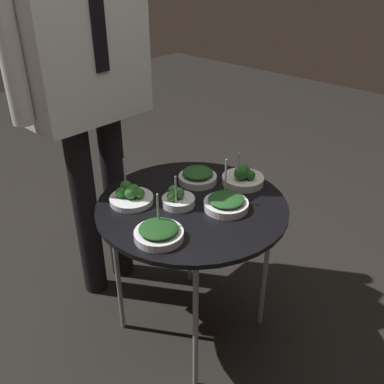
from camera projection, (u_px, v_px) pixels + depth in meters
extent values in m
plane|color=black|center=(192.00, 324.00, 1.91)|extent=(8.00, 8.00, 0.00)
cylinder|color=black|center=(192.00, 206.00, 1.60)|extent=(0.72, 0.72, 0.02)
cylinder|color=gray|center=(265.00, 269.00, 1.77)|extent=(0.02, 0.02, 0.61)
cylinder|color=gray|center=(196.00, 328.00, 1.49)|extent=(0.02, 0.02, 0.61)
cylinder|color=gray|center=(189.00, 229.00, 2.02)|extent=(0.02, 0.02, 0.61)
cylinder|color=gray|center=(118.00, 273.00, 1.74)|extent=(0.02, 0.02, 0.61)
cylinder|color=silver|center=(198.00, 179.00, 1.73)|extent=(0.16, 0.16, 0.03)
ellipsoid|color=#1E4C1E|center=(198.00, 172.00, 1.72)|extent=(0.12, 0.12, 0.03)
cylinder|color=silver|center=(226.00, 205.00, 1.56)|extent=(0.16, 0.16, 0.03)
ellipsoid|color=#1E4C1E|center=(226.00, 199.00, 1.55)|extent=(0.13, 0.13, 0.02)
cylinder|color=#ADADB2|center=(225.00, 181.00, 1.56)|extent=(0.01, 0.01, 0.17)
cylinder|color=silver|center=(159.00, 235.00, 1.40)|extent=(0.16, 0.16, 0.03)
ellipsoid|color=#194219|center=(159.00, 229.00, 1.38)|extent=(0.13, 0.13, 0.02)
cylinder|color=#ADADB2|center=(158.00, 212.00, 1.41)|extent=(0.01, 0.01, 0.14)
cylinder|color=silver|center=(178.00, 201.00, 1.58)|extent=(0.12, 0.12, 0.03)
sphere|color=#387F2D|center=(179.00, 193.00, 1.56)|extent=(0.04, 0.04, 0.04)
sphere|color=#387F2D|center=(174.00, 190.00, 1.58)|extent=(0.04, 0.04, 0.04)
sphere|color=#387F2D|center=(172.00, 196.00, 1.55)|extent=(0.04, 0.04, 0.04)
sphere|color=#387F2D|center=(179.00, 193.00, 1.56)|extent=(0.04, 0.04, 0.04)
cylinder|color=#ADADB2|center=(176.00, 193.00, 1.52)|extent=(0.01, 0.01, 0.13)
cylinder|color=silver|center=(132.00, 199.00, 1.60)|extent=(0.16, 0.16, 0.02)
sphere|color=#2D7028|center=(134.00, 190.00, 1.59)|extent=(0.05, 0.05, 0.05)
sphere|color=#2D7028|center=(126.00, 186.00, 1.62)|extent=(0.05, 0.05, 0.05)
sphere|color=#2D7028|center=(121.00, 193.00, 1.58)|extent=(0.04, 0.04, 0.04)
sphere|color=#2D7028|center=(131.00, 193.00, 1.57)|extent=(0.05, 0.05, 0.05)
sphere|color=#2D7028|center=(140.00, 193.00, 1.58)|extent=(0.04, 0.04, 0.04)
cylinder|color=#ADADB2|center=(125.00, 178.00, 1.60)|extent=(0.01, 0.01, 0.16)
cylinder|color=silver|center=(243.00, 180.00, 1.72)|extent=(0.17, 0.17, 0.03)
sphere|color=#236023|center=(244.00, 171.00, 1.70)|extent=(0.05, 0.05, 0.05)
sphere|color=#236023|center=(242.00, 172.00, 1.71)|extent=(0.04, 0.04, 0.04)
sphere|color=#236023|center=(241.00, 173.00, 1.68)|extent=(0.05, 0.05, 0.05)
sphere|color=#236023|center=(250.00, 175.00, 1.68)|extent=(0.04, 0.04, 0.04)
cylinder|color=#ADADB2|center=(238.00, 171.00, 1.66)|extent=(0.01, 0.01, 0.15)
cylinder|color=black|center=(86.00, 214.00, 1.91)|extent=(0.11, 0.11, 0.86)
cylinder|color=black|center=(116.00, 199.00, 2.01)|extent=(0.11, 0.11, 0.86)
cube|color=white|center=(80.00, 35.00, 1.59)|extent=(0.48, 0.23, 0.64)
cube|color=black|center=(97.00, 16.00, 1.48)|extent=(0.06, 0.01, 0.39)
cylinder|color=white|center=(7.00, 38.00, 1.40)|extent=(0.08, 0.08, 0.59)
cylinder|color=white|center=(137.00, 19.00, 1.75)|extent=(0.08, 0.08, 0.59)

